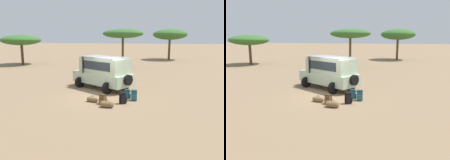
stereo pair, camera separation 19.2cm
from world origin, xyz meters
The scene contains 11 objects.
ground_plane centered at (0.00, 0.00, 0.00)m, with size 320.00×320.00×0.00m, color #8C7051.
safari_vehicle centered at (-0.76, 2.06, 1.29)m, with size 5.35×3.93×2.44m.
backpack_beside_front_wheel centered at (1.67, -0.20, 0.28)m, with size 0.46×0.36×0.58m.
backpack_cluster_center centered at (1.68, -1.37, 0.32)m, with size 0.46×0.42×0.66m.
backpack_near_rear_wheel centered at (2.17, -0.50, 0.31)m, with size 0.39×0.45×0.65m.
backpack_outermost centered at (0.58, -1.78, 0.28)m, with size 0.44×0.44×0.57m.
duffel_bag_low_black_case centered at (-0.16, -1.57, 0.15)m, with size 0.75×0.36×0.41m.
duffel_bag_soft_canvas centered at (1.02, -2.33, 0.18)m, with size 0.81×0.38×0.46m.
acacia_tree_far_left centered at (-17.26, 13.21, 3.54)m, with size 5.37×5.80×4.28m.
acacia_tree_left_mid centered at (-2.31, 13.85, 4.35)m, with size 5.18×4.42×4.96m.
acacia_tree_centre_back centered at (2.75, 27.65, 4.48)m, with size 5.99×6.51×5.44m.
Camera 2 is at (4.94, -13.25, 3.74)m, focal length 35.00 mm.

